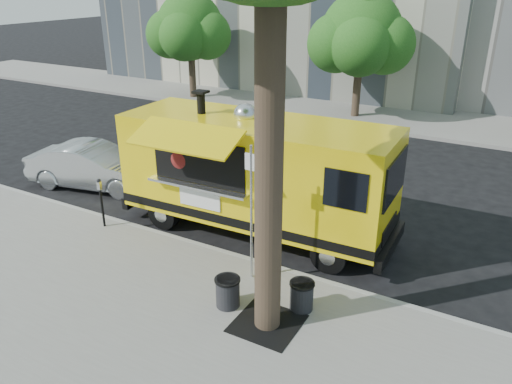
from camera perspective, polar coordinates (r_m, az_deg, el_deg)
ground at (r=12.92m, az=-3.07°, el=-5.07°), size 120.00×120.00×0.00m
sidewalk at (r=10.28m, az=-15.36°, el=-13.86°), size 60.00×6.00×0.15m
curb at (r=12.21m, az=-5.41°, el=-6.56°), size 60.00×0.14×0.16m
far_sidewalk at (r=24.63m, az=14.02°, el=8.43°), size 60.00×5.00×0.15m
tree_well at (r=9.71m, az=1.29°, el=-14.78°), size 1.20×1.20×0.02m
far_tree_a at (r=27.28m, az=-7.56°, el=18.23°), size 3.42×3.42×5.36m
far_tree_b at (r=23.49m, az=11.94°, el=17.27°), size 3.60×3.60×5.50m
sign_post at (r=10.19m, az=-0.53°, el=-1.60°), size 0.28×0.06×3.00m
parking_meter at (r=13.33m, az=-17.31°, el=-0.55°), size 0.11×0.11×1.33m
food_truck at (r=12.47m, az=-0.16°, el=2.26°), size 7.19×3.45×3.52m
sedan at (r=16.42m, az=-17.99°, el=2.81°), size 4.42×2.32×1.39m
trash_bin_left at (r=9.94m, az=5.24°, el=-11.62°), size 0.50×0.50×0.60m
trash_bin_right at (r=9.99m, az=-3.26°, el=-11.25°), size 0.51×0.51×0.62m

